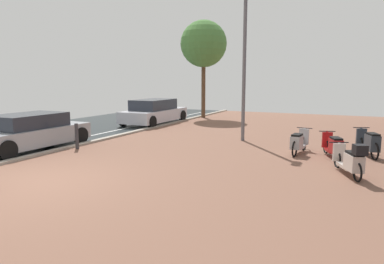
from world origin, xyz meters
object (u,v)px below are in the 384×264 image
at_px(parked_car_far, 154,112).
at_px(bollard_far, 77,136).
at_px(scooter_mid, 351,160).
at_px(scooter_extra, 369,143).
at_px(street_tree, 204,44).
at_px(scooter_far, 299,142).
at_px(scooter_near, 333,146).
at_px(lamp_post, 244,60).
at_px(parked_car_near, 29,132).

bearing_deg(parked_car_far, bollard_far, -80.20).
bearing_deg(scooter_mid, scooter_extra, 79.97).
distance_m(parked_car_far, street_tree, 5.73).
xyz_separation_m(scooter_mid, street_tree, (-8.74, 11.03, 4.17)).
height_order(scooter_far, parked_car_far, parked_car_far).
relative_size(scooter_near, lamp_post, 0.28).
height_order(scooter_near, bollard_far, bollard_far).
distance_m(scooter_far, parked_car_far, 9.71).
bearing_deg(scooter_far, parked_car_near, -160.01).
distance_m(lamp_post, bollard_far, 6.84).
bearing_deg(scooter_far, scooter_near, -9.19).
distance_m(parked_car_far, bollard_far, 7.39).
xyz_separation_m(scooter_near, street_tree, (-8.22, 8.98, 4.21)).
relative_size(scooter_mid, parked_car_near, 0.42).
xyz_separation_m(scooter_extra, lamp_post, (-4.46, 1.11, 2.75)).
height_order(scooter_near, scooter_extra, scooter_extra).
xyz_separation_m(parked_car_near, parked_car_far, (0.22, 7.99, 0.04)).
xyz_separation_m(lamp_post, street_tree, (-4.78, 7.15, 1.42)).
relative_size(parked_car_near, bollard_far, 4.61).
bearing_deg(street_tree, scooter_far, -50.88).
relative_size(scooter_mid, lamp_post, 0.30).
xyz_separation_m(scooter_mid, scooter_far, (-1.58, 2.22, -0.03)).
distance_m(scooter_near, parked_car_near, 10.14).
distance_m(scooter_near, scooter_mid, 2.11).
height_order(street_tree, bollard_far, street_tree).
relative_size(parked_car_near, street_tree, 0.68).
height_order(scooter_near, lamp_post, lamp_post).
xyz_separation_m(scooter_mid, scooter_extra, (0.49, 2.77, 0.00)).
bearing_deg(lamp_post, bollard_far, -139.39).
bearing_deg(scooter_extra, scooter_mid, -100.03).
xyz_separation_m(scooter_near, scooter_mid, (0.52, -2.04, 0.04)).
distance_m(scooter_mid, scooter_extra, 2.81).
relative_size(scooter_mid, scooter_extra, 1.01).
xyz_separation_m(scooter_near, bollard_far, (-8.21, -2.26, 0.07)).
height_order(scooter_mid, parked_car_far, parked_car_far).
distance_m(scooter_mid, lamp_post, 6.19).
bearing_deg(lamp_post, scooter_far, -34.80).
distance_m(scooter_far, lamp_post, 4.03).
height_order(scooter_near, parked_car_far, parked_car_far).
xyz_separation_m(scooter_far, street_tree, (-7.17, 8.81, 4.20)).
bearing_deg(scooter_far, parked_car_far, 150.05).
distance_m(scooter_near, scooter_extra, 1.24).
bearing_deg(bollard_far, parked_car_far, 99.80).
xyz_separation_m(scooter_near, parked_car_near, (-9.69, -2.97, 0.22)).
bearing_deg(bollard_far, scooter_near, 15.37).
height_order(parked_car_far, street_tree, street_tree).
relative_size(scooter_near, street_tree, 0.27).
bearing_deg(scooter_extra, street_tree, 138.19).
height_order(scooter_far, parked_car_near, parked_car_near).
relative_size(scooter_extra, parked_car_far, 0.39).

